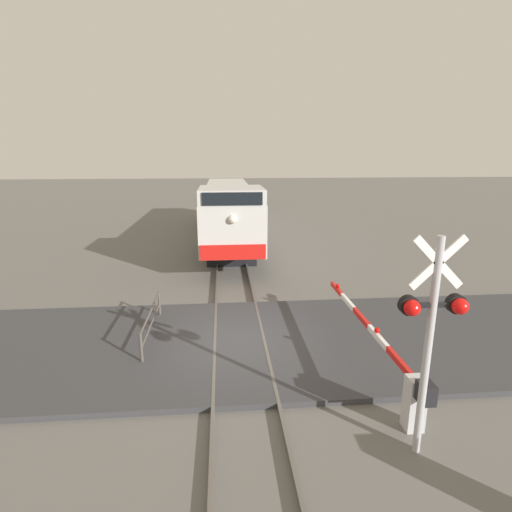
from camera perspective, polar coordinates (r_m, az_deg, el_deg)
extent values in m
plane|color=#605E59|center=(11.82, -2.37, -12.75)|extent=(160.00, 160.00, 0.00)
cube|color=#59544C|center=(11.78, -5.95, -12.51)|extent=(0.08, 80.00, 0.15)
cube|color=#59544C|center=(11.83, 1.18, -12.29)|extent=(0.08, 80.00, 0.15)
cube|color=#38383A|center=(11.78, -2.38, -12.43)|extent=(36.00, 6.09, 0.14)
cube|color=black|center=(20.91, -3.64, 1.02)|extent=(2.47, 3.20, 1.05)
cube|color=black|center=(30.98, -4.12, 5.47)|extent=(2.47, 3.20, 1.05)
cube|color=silver|center=(25.67, -3.99, 7.31)|extent=(2.90, 18.65, 2.26)
cube|color=silver|center=(17.76, -3.58, 8.81)|extent=(2.85, 3.06, 0.65)
cube|color=black|center=(16.21, -3.44, 8.25)|extent=(2.47, 0.06, 0.52)
cube|color=red|center=(16.59, -3.32, 0.54)|extent=(2.76, 0.08, 0.64)
sphere|color=#F2EACC|center=(16.30, -3.39, 5.33)|extent=(0.36, 0.36, 0.36)
cylinder|color=#ADADB2|center=(7.72, 23.52, -12.48)|extent=(0.14, 0.14, 4.13)
cube|color=white|center=(7.17, 24.82, -0.84)|extent=(0.95, 0.04, 0.95)
cube|color=white|center=(7.17, 24.82, -0.84)|extent=(0.95, 0.04, 0.95)
cube|color=black|center=(7.39, 24.20, -6.46)|extent=(1.04, 0.08, 0.08)
sphere|color=red|center=(7.11, 21.61, -6.98)|extent=(0.28, 0.28, 0.28)
sphere|color=red|center=(7.52, 27.38, -6.47)|extent=(0.28, 0.28, 0.28)
cylinder|color=black|center=(7.21, 21.19, -6.65)|extent=(0.34, 0.14, 0.34)
cylinder|color=black|center=(7.61, 26.91, -6.16)|extent=(0.34, 0.14, 0.34)
cube|color=silver|center=(9.01, 21.92, -19.15)|extent=(0.36, 0.36, 1.15)
cube|color=black|center=(8.50, 23.32, -17.70)|extent=(0.28, 0.36, 0.40)
cube|color=red|center=(9.38, 19.99, -14.18)|extent=(0.10, 1.19, 0.14)
cube|color=white|center=(10.34, 17.23, -11.14)|extent=(0.10, 1.19, 0.14)
cube|color=red|center=(11.35, 14.99, -8.61)|extent=(0.10, 1.19, 0.14)
cube|color=white|center=(12.39, 13.15, -6.49)|extent=(0.10, 1.19, 0.14)
cube|color=red|center=(13.45, 11.60, -4.69)|extent=(0.10, 1.19, 0.14)
sphere|color=red|center=(10.36, 17.09, -10.21)|extent=(0.14, 0.14, 0.14)
sphere|color=red|center=(13.33, 11.73, -4.24)|extent=(0.14, 0.14, 0.14)
cylinder|color=#4C4742|center=(10.95, -16.24, -12.91)|extent=(0.08, 0.08, 0.95)
cylinder|color=#4C4742|center=(13.76, -13.78, -6.92)|extent=(0.08, 0.08, 0.95)
cylinder|color=#4C4742|center=(12.17, -14.99, -7.71)|extent=(0.06, 3.14, 0.06)
cylinder|color=#4C4742|center=(12.32, -14.87, -9.38)|extent=(0.06, 3.14, 0.06)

